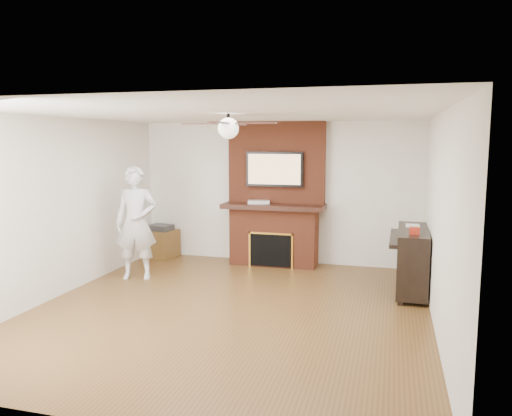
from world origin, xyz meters
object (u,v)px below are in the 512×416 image
(fireplace, at_px, (275,208))
(person, at_px, (136,223))
(side_table, at_px, (161,242))
(piano, at_px, (411,259))

(fireplace, relative_size, person, 1.41)
(side_table, xyz_separation_m, piano, (4.45, -1.05, 0.21))
(fireplace, height_order, person, fireplace)
(fireplace, bearing_deg, side_table, -178.24)
(side_table, relative_size, piano, 0.44)
(person, bearing_deg, piano, -11.41)
(person, xyz_separation_m, piano, (4.16, 0.38, -0.40))
(side_table, bearing_deg, piano, -2.82)
(side_table, bearing_deg, person, -67.88)
(person, bearing_deg, fireplace, 21.93)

